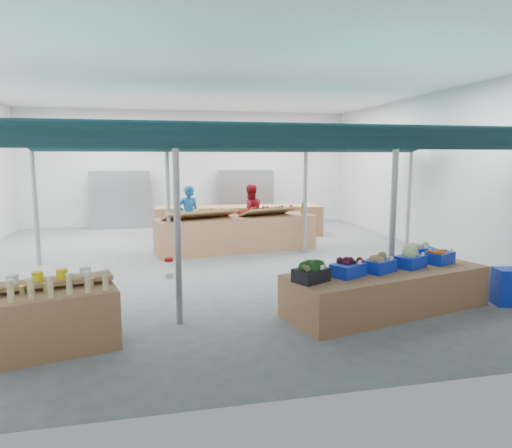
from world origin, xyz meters
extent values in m
plane|color=slate|center=(0.00, 0.00, 0.00)|extent=(13.00, 13.00, 0.00)
plane|color=silver|center=(0.00, 0.00, 4.20)|extent=(13.00, 13.00, 0.00)
plane|color=silver|center=(0.00, 6.50, 2.10)|extent=(12.00, 0.00, 12.00)
plane|color=silver|center=(6.00, 0.00, 2.10)|extent=(0.00, 13.00, 13.00)
cylinder|color=gray|center=(-4.00, 0.50, 1.50)|extent=(0.10, 0.10, 3.00)
cylinder|color=gray|center=(-1.00, -4.00, 1.50)|extent=(0.10, 0.10, 3.00)
cylinder|color=gray|center=(-1.00, 0.50, 1.50)|extent=(0.10, 0.10, 3.00)
cylinder|color=gray|center=(2.50, -4.00, 1.50)|extent=(0.10, 0.10, 3.00)
cylinder|color=gray|center=(2.50, 0.50, 1.50)|extent=(0.10, 0.10, 3.00)
cylinder|color=gray|center=(5.50, 0.50, 1.50)|extent=(0.10, 0.10, 3.00)
cylinder|color=gray|center=(0.75, -4.00, 2.85)|extent=(10.00, 0.06, 0.06)
cylinder|color=gray|center=(0.75, 0.50, 2.85)|extent=(10.00, 0.06, 0.06)
cube|color=#0B2F2E|center=(0.75, -4.65, 2.78)|extent=(9.50, 1.28, 0.30)
cube|color=#0B2F2E|center=(0.75, -3.35, 2.78)|extent=(9.50, 1.28, 0.30)
cube|color=#0B2F2E|center=(0.75, -0.15, 2.78)|extent=(9.50, 1.28, 0.30)
cube|color=#0B2F2E|center=(0.75, 1.15, 2.78)|extent=(9.50, 1.28, 0.30)
cube|color=#B23F33|center=(-2.50, 6.00, 1.00)|extent=(2.00, 0.50, 2.00)
cube|color=#B23F33|center=(2.00, 6.00, 1.00)|extent=(2.00, 0.50, 2.00)
cube|color=#92633F|center=(-2.75, -4.67, 0.39)|extent=(1.92, 1.21, 0.79)
cube|color=#997247|center=(-2.81, -4.43, 0.86)|extent=(1.81, 0.78, 0.06)
cube|color=#92633F|center=(2.37, -4.15, 0.34)|extent=(3.65, 1.97, 0.68)
cube|color=#92633F|center=(0.80, 1.16, 0.46)|extent=(4.39, 1.67, 0.92)
cube|color=#92633F|center=(1.31, 3.53, 0.48)|extent=(5.36, 1.56, 0.95)
cube|color=#112CB8|center=(4.57, -4.34, 0.32)|extent=(0.60, 0.48, 0.63)
imported|color=#175C9B|center=(-0.40, 2.26, 0.86)|extent=(0.68, 0.50, 1.71)
imported|color=maroon|center=(1.40, 2.26, 0.86)|extent=(0.92, 0.77, 1.71)
cube|color=black|center=(0.92, -4.51, 0.78)|extent=(0.61, 0.54, 0.20)
cube|color=white|center=(1.02, -4.71, 0.94)|extent=(0.08, 0.05, 0.06)
cube|color=#112CB8|center=(1.57, -4.35, 0.78)|extent=(0.61, 0.54, 0.20)
cube|color=white|center=(1.68, -4.54, 0.94)|extent=(0.08, 0.05, 0.06)
cube|color=#112CB8|center=(2.18, -4.20, 0.78)|extent=(0.61, 0.54, 0.20)
cube|color=white|center=(2.29, -4.39, 0.94)|extent=(0.08, 0.05, 0.06)
cube|color=#112CB8|center=(2.84, -4.03, 0.78)|extent=(0.61, 0.54, 0.20)
cube|color=white|center=(2.94, -4.23, 0.94)|extent=(0.08, 0.05, 0.06)
cube|color=#112CB8|center=(3.49, -3.87, 0.78)|extent=(0.61, 0.54, 0.20)
cube|color=white|center=(3.60, -4.06, 0.94)|extent=(0.08, 0.05, 0.06)
sphere|color=brown|center=(0.81, -4.66, 0.92)|extent=(0.09, 0.09, 0.09)
sphere|color=brown|center=(0.76, -4.68, 0.96)|extent=(0.06, 0.06, 0.06)
cylinder|color=red|center=(-1.15, -4.46, 1.10)|extent=(0.12, 0.12, 0.05)
cube|color=white|center=(-1.15, -4.52, 0.88)|extent=(0.10, 0.01, 0.07)
cube|color=#997247|center=(-0.19, 0.90, 1.04)|extent=(2.02, 1.23, 0.26)
cube|color=#997247|center=(1.68, 1.19, 1.04)|extent=(1.64, 1.10, 0.26)
cylinder|color=#8C6019|center=(2.74, 1.36, 1.03)|extent=(0.14, 0.14, 0.22)
cone|color=#26661E|center=(2.74, 1.36, 1.22)|extent=(0.12, 0.12, 0.18)
cube|color=#112CB8|center=(3.39, -3.45, 0.78)|extent=(0.52, 0.39, 0.20)
cube|color=white|center=(3.37, -3.66, 0.94)|extent=(0.08, 0.02, 0.06)
camera|label=1|loc=(-1.31, -10.76, 2.51)|focal=32.00mm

